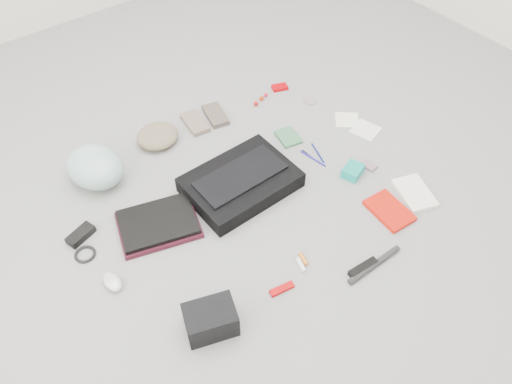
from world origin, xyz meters
TOP-DOWN VIEW (x-y plane):
  - ground_plane at (0.00, 0.00)m, footprint 4.00×4.00m
  - messenger_bag at (-0.01, 0.10)m, footprint 0.49×0.36m
  - bag_flap at (-0.01, 0.10)m, footprint 0.42×0.19m
  - laptop_sleeve at (-0.43, 0.13)m, footprint 0.40×0.34m
  - laptop at (-0.43, 0.13)m, footprint 0.38×0.32m
  - bike_helmet at (-0.52, 0.55)m, footprint 0.31×0.35m
  - beanie at (-0.16, 0.61)m, footprint 0.24×0.23m
  - mitten_left at (0.06, 0.61)m, footprint 0.11×0.19m
  - mitten_right at (0.18, 0.59)m, footprint 0.13×0.20m
  - power_brick at (-0.73, 0.28)m, footprint 0.14×0.09m
  - cable_coil at (-0.75, 0.19)m, footprint 0.10×0.10m
  - mouse at (-0.72, -0.01)m, footprint 0.07×0.11m
  - camera_bag at (-0.52, -0.40)m, footprint 0.22×0.18m
  - multitool at (-0.21, -0.44)m, footprint 0.11×0.05m
  - toiletry_tube_white at (-0.07, -0.40)m, footprint 0.04×0.07m
  - toiletry_tube_orange at (-0.05, -0.38)m, footprint 0.03×0.06m
  - u_lock at (0.11, -0.57)m, footprint 0.14×0.04m
  - bike_pump at (0.16, -0.58)m, footprint 0.28×0.03m
  - book_red at (0.43, -0.42)m, footprint 0.15×0.22m
  - book_white at (0.60, -0.42)m, footprint 0.20×0.24m
  - notepad at (0.38, 0.23)m, footprint 0.12×0.15m
  - pen_blue at (0.38, 0.04)m, footprint 0.04×0.15m
  - pen_black at (0.38, 0.05)m, footprint 0.01×0.12m
  - pen_navy at (0.43, 0.05)m, footprint 0.05×0.14m
  - accordion_wallet at (0.46, -0.16)m, footprint 0.12×0.11m
  - card_deck at (0.56, -0.17)m, footprint 0.06×0.08m
  - napkin_top at (0.72, 0.14)m, footprint 0.17×0.17m
  - napkin_bottom at (0.74, 0.03)m, footprint 0.16×0.16m
  - lollipop_a at (0.41, 0.54)m, footprint 0.03×0.03m
  - lollipop_b at (0.46, 0.56)m, footprint 0.03×0.03m
  - lollipop_c at (0.50, 0.57)m, footprint 0.03×0.03m
  - altoids_tin at (0.61, 0.58)m, footprint 0.10×0.08m
  - stamp_sheet at (0.67, 0.38)m, footprint 0.06×0.07m

SIDE VIEW (x-z plane):
  - ground_plane at x=0.00m, z-range 0.00..0.00m
  - stamp_sheet at x=0.67m, z-range 0.00..0.00m
  - napkin_top at x=0.72m, z-range 0.00..0.01m
  - pen_black at x=0.38m, z-range 0.00..0.01m
  - napkin_bottom at x=0.74m, z-range 0.00..0.01m
  - pen_navy at x=0.43m, z-range 0.00..0.01m
  - pen_blue at x=0.38m, z-range 0.00..0.01m
  - cable_coil at x=-0.75m, z-range 0.00..0.01m
  - card_deck at x=0.56m, z-range 0.00..0.01m
  - notepad at x=0.38m, z-range 0.00..0.02m
  - multitool at x=-0.21m, z-range 0.00..0.02m
  - toiletry_tube_orange at x=-0.05m, z-range 0.00..0.02m
  - altoids_tin at x=0.61m, z-range 0.00..0.02m
  - toiletry_tube_white at x=-0.07m, z-range 0.00..0.02m
  - book_white at x=0.60m, z-range 0.00..0.02m
  - book_red at x=0.43m, z-range 0.00..0.02m
  - lollipop_c at x=0.50m, z-range 0.00..0.02m
  - laptop_sleeve at x=-0.43m, z-range 0.00..0.02m
  - lollipop_b at x=0.46m, z-range 0.00..0.03m
  - bike_pump at x=0.16m, z-range 0.00..0.03m
  - lollipop_a at x=0.41m, z-range 0.00..0.03m
  - u_lock at x=0.11m, z-range 0.00..0.03m
  - mitten_right at x=0.18m, z-range 0.00..0.03m
  - mitten_left at x=0.06m, z-range 0.00..0.03m
  - power_brick at x=-0.73m, z-range 0.00..0.03m
  - mouse at x=-0.72m, z-range 0.00..0.04m
  - accordion_wallet at x=0.46m, z-range 0.00..0.05m
  - laptop at x=-0.43m, z-range 0.02..0.05m
  - beanie at x=-0.16m, z-range 0.00..0.07m
  - messenger_bag at x=-0.01m, z-range 0.00..0.08m
  - camera_bag at x=-0.52m, z-range 0.00..0.12m
  - bag_flap at x=-0.01m, z-range 0.08..0.09m
  - bike_helmet at x=-0.52m, z-range 0.00..0.17m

